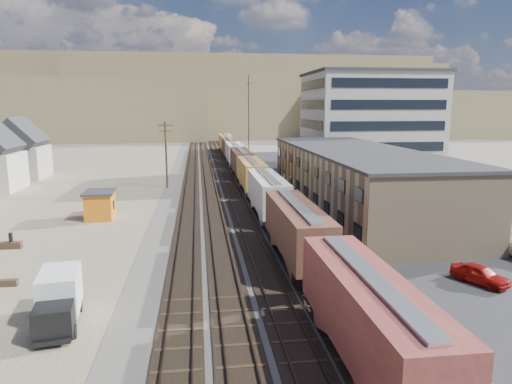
{
  "coord_description": "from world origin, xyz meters",
  "views": [
    {
      "loc": [
        -3.8,
        -27.46,
        12.17
      ],
      "look_at": [
        2.43,
        21.05,
        3.0
      ],
      "focal_mm": 32.0,
      "sensor_mm": 36.0,
      "label": 1
    }
  ],
  "objects": [
    {
      "name": "radio_mast",
      "position": [
        6.0,
        60.0,
        9.12
      ],
      "size": [
        1.2,
        0.16,
        18.0
      ],
      "color": "black",
      "rests_on": "ground"
    },
    {
      "name": "warehouse",
      "position": [
        14.98,
        25.0,
        3.65
      ],
      "size": [
        12.4,
        40.4,
        7.25
      ],
      "color": "tan",
      "rests_on": "ground"
    },
    {
      "name": "box_truck",
      "position": [
        -11.77,
        -2.13,
        1.48
      ],
      "size": [
        2.78,
        5.68,
        2.91
      ],
      "color": "silver",
      "rests_on": "ground"
    },
    {
      "name": "ballast_bed",
      "position": [
        0.0,
        50.0,
        0.03
      ],
      "size": [
        18.0,
        200.0,
        0.06
      ],
      "primitive_type": "cube",
      "color": "#4C4742",
      "rests_on": "ground"
    },
    {
      "name": "parked_car_blue",
      "position": [
        26.77,
        59.76,
        0.75
      ],
      "size": [
        4.18,
        5.96,
        1.51
      ],
      "primitive_type": "imported",
      "rotation": [
        0.0,
        0.0,
        0.34
      ],
      "color": "navy",
      "rests_on": "ground"
    },
    {
      "name": "rail_tracks",
      "position": [
        -0.55,
        50.0,
        0.11
      ],
      "size": [
        11.4,
        200.0,
        0.24
      ],
      "color": "black",
      "rests_on": "ground"
    },
    {
      "name": "utility_pole_north",
      "position": [
        -8.5,
        42.0,
        5.3
      ],
      "size": [
        2.2,
        0.32,
        10.0
      ],
      "color": "#382619",
      "rests_on": "ground"
    },
    {
      "name": "freight_train",
      "position": [
        3.8,
        44.46,
        2.79
      ],
      "size": [
        3.0,
        119.74,
        4.46
      ],
      "color": "black",
      "rests_on": "ground"
    },
    {
      "name": "dirt_yard",
      "position": [
        -20.0,
        40.0,
        0.01
      ],
      "size": [
        24.0,
        180.0,
        0.03
      ],
      "primitive_type": "cube",
      "color": "#6C5E4A",
      "rests_on": "ground"
    },
    {
      "name": "asphalt_lot",
      "position": [
        22.0,
        35.0,
        0.02
      ],
      "size": [
        26.0,
        120.0,
        0.04
      ],
      "primitive_type": "cube",
      "color": "#232326",
      "rests_on": "ground"
    },
    {
      "name": "maintenance_shed",
      "position": [
        -14.61,
        23.43,
        1.57
      ],
      "size": [
        3.37,
        4.29,
        3.06
      ],
      "color": "orange",
      "rests_on": "ground"
    },
    {
      "name": "parked_car_far",
      "position": [
        32.72,
        47.45,
        0.79
      ],
      "size": [
        2.73,
        4.9,
        1.57
      ],
      "primitive_type": "imported",
      "rotation": [
        0.0,
        0.0,
        0.2
      ],
      "color": "silver",
      "rests_on": "ground"
    },
    {
      "name": "parked_car_red",
      "position": [
        15.51,
        0.4,
        0.67
      ],
      "size": [
        3.24,
        4.24,
        1.35
      ],
      "primitive_type": "imported",
      "rotation": [
        0.0,
        0.0,
        0.48
      ],
      "color": "#9C130E",
      "rests_on": "ground"
    },
    {
      "name": "hills_north",
      "position": [
        0.17,
        167.92,
        14.1
      ],
      "size": [
        265.0,
        80.0,
        32.0
      ],
      "color": "brown",
      "rests_on": "ground"
    },
    {
      "name": "office_tower",
      "position": [
        27.95,
        54.95,
        9.26
      ],
      "size": [
        22.6,
        18.6,
        18.45
      ],
      "color": "#9E998E",
      "rests_on": "ground"
    },
    {
      "name": "ground",
      "position": [
        0.0,
        0.0,
        0.0
      ],
      "size": [
        300.0,
        300.0,
        0.0
      ],
      "primitive_type": "plane",
      "color": "#6B6356",
      "rests_on": "ground"
    }
  ]
}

